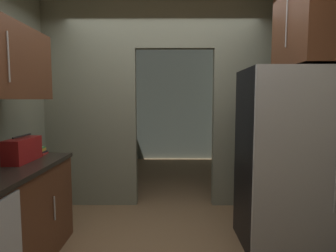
% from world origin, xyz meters
% --- Properties ---
extents(kitchen_partition, '(3.17, 0.12, 2.73)m').
position_xyz_m(kitchen_partition, '(-0.05, 1.33, 1.47)').
color(kitchen_partition, gray).
rests_on(kitchen_partition, ground).
extents(adjoining_room_shell, '(3.17, 3.10, 2.73)m').
position_xyz_m(adjoining_room_shell, '(0.00, 3.38, 1.36)').
color(adjoining_room_shell, gray).
rests_on(adjoining_room_shell, ground).
extents(refrigerator, '(0.76, 0.72, 1.74)m').
position_xyz_m(refrigerator, '(1.19, 0.24, 0.87)').
color(refrigerator, black).
rests_on(refrigerator, ground).
extents(upper_cabinet_fridgeside, '(0.36, 0.83, 0.94)m').
position_xyz_m(upper_cabinet_fridgeside, '(1.41, 0.34, 2.24)').
color(upper_cabinet_fridgeside, brown).
extents(boombox, '(0.17, 0.42, 0.24)m').
position_xyz_m(boombox, '(-1.24, 0.03, 0.99)').
color(boombox, maroon).
rests_on(boombox, lower_cabinet_run).
extents(book_stack, '(0.14, 0.17, 0.08)m').
position_xyz_m(book_stack, '(-1.24, 0.35, 0.92)').
color(book_stack, red).
rests_on(book_stack, lower_cabinet_run).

